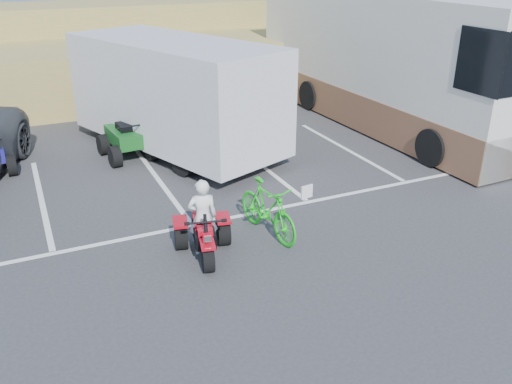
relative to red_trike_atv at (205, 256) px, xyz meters
name	(u,v)px	position (x,y,z in m)	size (l,w,h in m)	color
ground	(238,287)	(0.17, -1.15, 0.00)	(100.00, 100.00, 0.00)	#333336
parking_stripes	(205,188)	(1.04, 2.92, 0.00)	(28.00, 5.16, 0.01)	white
grass_embankment	(86,53)	(0.17, 14.33, 1.42)	(40.00, 8.50, 3.10)	#998645
red_trike_atv	(205,256)	(0.00, 0.00, 0.00)	(1.06, 1.42, 0.92)	#AF0A18
rider	(203,217)	(0.03, 0.15, 0.73)	(0.53, 0.35, 1.46)	white
green_dirt_bike	(268,209)	(1.40, 0.29, 0.55)	(0.52, 1.84, 1.11)	#14BF19
cargo_trailer	(175,93)	(1.26, 5.80, 1.62)	(4.71, 6.92, 3.00)	silver
rv_motorhome	(384,68)	(8.10, 5.78, 1.72)	(3.11, 11.12, 3.97)	silver
quad_atv_green	(128,157)	(-0.16, 5.78, 0.00)	(1.21, 1.63, 1.06)	#13541A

